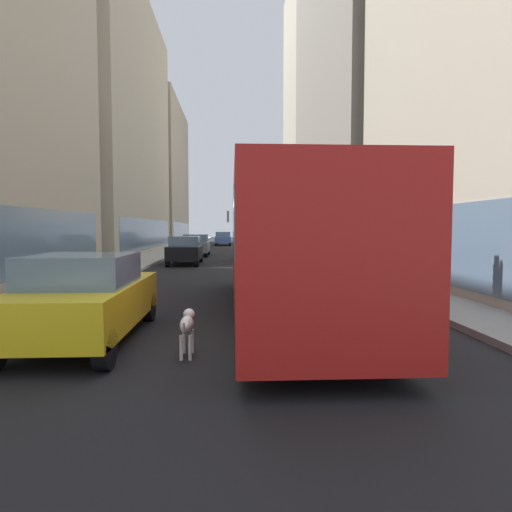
{
  "coord_description": "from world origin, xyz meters",
  "views": [
    {
      "loc": [
        -0.11,
        -7.53,
        2.09
      ],
      "look_at": [
        0.48,
        3.49,
        1.4
      ],
      "focal_mm": 31.36,
      "sensor_mm": 36.0,
      "label": 1
    }
  ],
  "objects_px": {
    "car_black_suv": "(185,250)",
    "car_blue_hatchback": "(223,238)",
    "car_red_coupe": "(253,248)",
    "car_grey_wagon": "(196,245)",
    "transit_bus": "(286,241)",
    "car_silver_sedan": "(268,244)",
    "car_yellow_taxi": "(85,297)",
    "traffic_light_near": "(437,214)",
    "pedestrian_with_handbag": "(401,257)",
    "dalmatian_dog": "(187,325)"
  },
  "relations": [
    {
      "from": "transit_bus",
      "to": "car_grey_wagon",
      "type": "distance_m",
      "value": 22.93
    },
    {
      "from": "car_yellow_taxi",
      "to": "dalmatian_dog",
      "type": "bearing_deg",
      "value": -27.07
    },
    {
      "from": "car_grey_wagon",
      "to": "pedestrian_with_handbag",
      "type": "height_order",
      "value": "pedestrian_with_handbag"
    },
    {
      "from": "car_grey_wagon",
      "to": "traffic_light_near",
      "type": "xyz_separation_m",
      "value": [
        7.7,
        -22.74,
        1.61
      ]
    },
    {
      "from": "car_silver_sedan",
      "to": "dalmatian_dog",
      "type": "relative_size",
      "value": 4.91
    },
    {
      "from": "car_grey_wagon",
      "to": "traffic_light_near",
      "type": "height_order",
      "value": "traffic_light_near"
    },
    {
      "from": "transit_bus",
      "to": "car_red_coupe",
      "type": "xyz_separation_m",
      "value": [
        0.0,
        17.5,
        -0.96
      ]
    },
    {
      "from": "car_silver_sedan",
      "to": "dalmatian_dog",
      "type": "bearing_deg",
      "value": -97.25
    },
    {
      "from": "car_yellow_taxi",
      "to": "car_blue_hatchback",
      "type": "distance_m",
      "value": 46.2
    },
    {
      "from": "transit_bus",
      "to": "dalmatian_dog",
      "type": "relative_size",
      "value": 11.98
    },
    {
      "from": "car_red_coupe",
      "to": "car_grey_wagon",
      "type": "relative_size",
      "value": 1.01
    },
    {
      "from": "car_grey_wagon",
      "to": "pedestrian_with_handbag",
      "type": "distance_m",
      "value": 19.33
    },
    {
      "from": "car_yellow_taxi",
      "to": "car_black_suv",
      "type": "relative_size",
      "value": 1.06
    },
    {
      "from": "car_black_suv",
      "to": "dalmatian_dog",
      "type": "distance_m",
      "value": 18.56
    },
    {
      "from": "car_yellow_taxi",
      "to": "car_grey_wagon",
      "type": "height_order",
      "value": "same"
    },
    {
      "from": "dalmatian_dog",
      "to": "pedestrian_with_handbag",
      "type": "distance_m",
      "value": 11.5
    },
    {
      "from": "transit_bus",
      "to": "car_red_coupe",
      "type": "height_order",
      "value": "transit_bus"
    },
    {
      "from": "car_yellow_taxi",
      "to": "pedestrian_with_handbag",
      "type": "height_order",
      "value": "pedestrian_with_handbag"
    },
    {
      "from": "car_black_suv",
      "to": "pedestrian_with_handbag",
      "type": "distance_m",
      "value": 13.01
    },
    {
      "from": "traffic_light_near",
      "to": "transit_bus",
      "type": "bearing_deg",
      "value": 177.16
    },
    {
      "from": "transit_bus",
      "to": "car_silver_sedan",
      "type": "bearing_deg",
      "value": 86.35
    },
    {
      "from": "car_blue_hatchback",
      "to": "pedestrian_with_handbag",
      "type": "distance_m",
      "value": 38.81
    },
    {
      "from": "car_grey_wagon",
      "to": "car_black_suv",
      "type": "bearing_deg",
      "value": -90.0
    },
    {
      "from": "car_red_coupe",
      "to": "car_grey_wagon",
      "type": "xyz_separation_m",
      "value": [
        -4.0,
        5.06,
        0.0
      ]
    },
    {
      "from": "car_black_suv",
      "to": "car_grey_wagon",
      "type": "xyz_separation_m",
      "value": [
        0.0,
        7.71,
        0.0
      ]
    },
    {
      "from": "car_black_suv",
      "to": "car_blue_hatchback",
      "type": "height_order",
      "value": "same"
    },
    {
      "from": "car_grey_wagon",
      "to": "car_red_coupe",
      "type": "bearing_deg",
      "value": -51.65
    },
    {
      "from": "car_red_coupe",
      "to": "car_black_suv",
      "type": "distance_m",
      "value": 4.8
    },
    {
      "from": "car_silver_sedan",
      "to": "traffic_light_near",
      "type": "bearing_deg",
      "value": -85.25
    },
    {
      "from": "car_red_coupe",
      "to": "car_yellow_taxi",
      "type": "bearing_deg",
      "value": -101.25
    },
    {
      "from": "car_black_suv",
      "to": "car_blue_hatchback",
      "type": "xyz_separation_m",
      "value": [
        1.6,
        28.71,
        0.0
      ]
    },
    {
      "from": "car_grey_wagon",
      "to": "car_silver_sedan",
      "type": "distance_m",
      "value": 6.14
    },
    {
      "from": "car_black_suv",
      "to": "dalmatian_dog",
      "type": "height_order",
      "value": "car_black_suv"
    },
    {
      "from": "car_black_suv",
      "to": "car_silver_sedan",
      "type": "distance_m",
      "value": 11.65
    },
    {
      "from": "car_silver_sedan",
      "to": "car_red_coupe",
      "type": "bearing_deg",
      "value": -101.95
    },
    {
      "from": "car_black_suv",
      "to": "car_red_coupe",
      "type": "bearing_deg",
      "value": 33.57
    },
    {
      "from": "car_grey_wagon",
      "to": "pedestrian_with_handbag",
      "type": "xyz_separation_m",
      "value": [
        9.01,
        -17.1,
        0.19
      ]
    },
    {
      "from": "car_grey_wagon",
      "to": "car_silver_sedan",
      "type": "bearing_deg",
      "value": 24.12
    },
    {
      "from": "car_black_suv",
      "to": "car_blue_hatchback",
      "type": "bearing_deg",
      "value": 86.81
    },
    {
      "from": "transit_bus",
      "to": "pedestrian_with_handbag",
      "type": "bearing_deg",
      "value": 47.48
    },
    {
      "from": "pedestrian_with_handbag",
      "to": "car_black_suv",
      "type": "bearing_deg",
      "value": 133.8
    },
    {
      "from": "transit_bus",
      "to": "car_black_suv",
      "type": "relative_size",
      "value": 2.83
    },
    {
      "from": "car_yellow_taxi",
      "to": "car_black_suv",
      "type": "distance_m",
      "value": 17.46
    },
    {
      "from": "car_yellow_taxi",
      "to": "traffic_light_near",
      "type": "bearing_deg",
      "value": 17.5
    },
    {
      "from": "car_blue_hatchback",
      "to": "pedestrian_with_handbag",
      "type": "xyz_separation_m",
      "value": [
        7.41,
        -38.1,
        0.19
      ]
    },
    {
      "from": "pedestrian_with_handbag",
      "to": "traffic_light_near",
      "type": "distance_m",
      "value": 5.96
    },
    {
      "from": "car_yellow_taxi",
      "to": "traffic_light_near",
      "type": "relative_size",
      "value": 1.27
    },
    {
      "from": "car_grey_wagon",
      "to": "car_blue_hatchback",
      "type": "bearing_deg",
      "value": 85.64
    },
    {
      "from": "car_grey_wagon",
      "to": "pedestrian_with_handbag",
      "type": "relative_size",
      "value": 2.5
    },
    {
      "from": "car_blue_hatchback",
      "to": "dalmatian_dog",
      "type": "bearing_deg",
      "value": -89.57
    }
  ]
}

